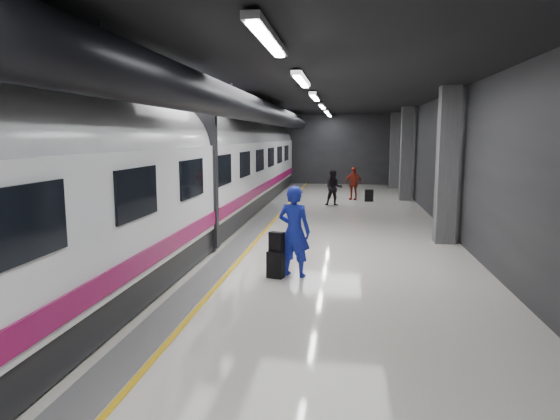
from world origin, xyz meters
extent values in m
plane|color=silver|center=(0.00, 0.00, 0.00)|extent=(40.00, 40.00, 0.00)
cube|color=black|center=(0.00, 0.00, 4.50)|extent=(10.00, 40.00, 0.02)
cube|color=#28282B|center=(0.00, 20.00, 2.25)|extent=(10.00, 0.02, 4.50)
cube|color=#28282B|center=(-5.00, 0.00, 2.25)|extent=(0.02, 40.00, 4.50)
cube|color=#28282B|center=(5.00, 0.00, 2.25)|extent=(0.02, 40.00, 4.50)
cube|color=slate|center=(-1.35, 0.00, 0.01)|extent=(0.65, 39.80, 0.01)
cube|color=yellow|center=(-0.95, 0.00, 0.01)|extent=(0.10, 39.80, 0.01)
cylinder|color=black|center=(-1.30, 0.00, 3.95)|extent=(0.80, 38.00, 0.80)
cube|color=silver|center=(0.60, -6.00, 4.40)|extent=(0.22, 2.60, 0.10)
cube|color=silver|center=(0.60, -1.00, 4.40)|extent=(0.22, 2.60, 0.10)
cube|color=silver|center=(0.60, 4.00, 4.40)|extent=(0.22, 2.60, 0.10)
cube|color=silver|center=(0.60, 9.00, 4.40)|extent=(0.22, 2.60, 0.10)
cube|color=silver|center=(0.60, 14.00, 4.40)|extent=(0.22, 2.60, 0.10)
cube|color=silver|center=(0.60, 18.00, 4.40)|extent=(0.22, 2.60, 0.10)
cube|color=#515154|center=(4.55, 2.00, 2.25)|extent=(0.55, 0.55, 4.50)
cube|color=#515154|center=(4.55, 12.00, 2.25)|extent=(0.55, 0.55, 4.50)
cube|color=#515154|center=(4.55, 18.00, 2.25)|extent=(0.55, 0.55, 4.50)
cube|color=black|center=(-3.25, 0.00, 0.35)|extent=(2.80, 38.00, 0.60)
cube|color=white|center=(-3.25, 0.00, 1.75)|extent=(2.90, 38.00, 2.20)
cylinder|color=white|center=(-3.25, 0.00, 2.70)|extent=(2.80, 38.00, 2.80)
cube|color=#880C48|center=(-1.78, 0.00, 0.95)|extent=(0.04, 38.00, 0.35)
cube|color=black|center=(-3.25, 0.00, 2.00)|extent=(3.05, 0.25, 3.80)
cube|color=black|center=(-1.78, -8.00, 2.15)|extent=(0.05, 1.60, 0.85)
cube|color=black|center=(-1.78, -5.00, 2.15)|extent=(0.05, 1.60, 0.85)
cube|color=black|center=(-1.78, -2.00, 2.15)|extent=(0.05, 1.60, 0.85)
cube|color=black|center=(-1.78, 1.00, 2.15)|extent=(0.05, 1.60, 0.85)
cube|color=black|center=(-1.78, 4.00, 2.15)|extent=(0.05, 1.60, 0.85)
cube|color=black|center=(-1.78, 7.00, 2.15)|extent=(0.05, 1.60, 0.85)
cube|color=black|center=(-1.78, 10.00, 2.15)|extent=(0.05, 1.60, 0.85)
cube|color=black|center=(-1.78, 13.00, 2.15)|extent=(0.05, 1.60, 0.85)
cube|color=black|center=(-1.78, 16.00, 2.15)|extent=(0.05, 1.60, 0.85)
imported|color=#172AB3|center=(0.56, -2.11, 1.01)|extent=(0.84, 0.66, 2.02)
cube|color=black|center=(0.17, -2.31, 0.29)|extent=(0.41, 0.32, 0.59)
cube|color=black|center=(0.19, -2.28, 0.80)|extent=(0.36, 0.28, 0.43)
imported|color=black|center=(1.13, 9.53, 0.80)|extent=(0.82, 0.65, 1.61)
imported|color=maroon|center=(2.03, 11.83, 0.81)|extent=(1.02, 0.68, 1.61)
cube|color=black|center=(2.78, 11.23, 0.28)|extent=(0.41, 0.30, 0.57)
camera|label=1|loc=(1.67, -12.88, 3.08)|focal=32.00mm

